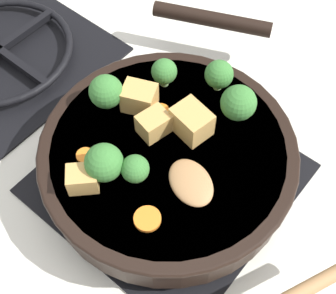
# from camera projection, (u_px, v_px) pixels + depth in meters

# --- Properties ---
(ground_plane) EXTENTS (2.40, 2.40, 0.00)m
(ground_plane) POSITION_uv_depth(u_px,v_px,m) (168.00, 179.00, 0.66)
(ground_plane) COLOR silver
(front_burner_grate) EXTENTS (0.31, 0.31, 0.03)m
(front_burner_grate) POSITION_uv_depth(u_px,v_px,m) (168.00, 175.00, 0.65)
(front_burner_grate) COLOR black
(front_burner_grate) RESTS_ON ground_plane
(rear_burner_grate) EXTENTS (0.31, 0.31, 0.03)m
(rear_burner_grate) POSITION_uv_depth(u_px,v_px,m) (1.00, 53.00, 0.77)
(rear_burner_grate) COLOR black
(rear_burner_grate) RESTS_ON ground_plane
(skillet_pan) EXTENTS (0.45, 0.36, 0.06)m
(skillet_pan) POSITION_uv_depth(u_px,v_px,m) (169.00, 156.00, 0.61)
(skillet_pan) COLOR black
(skillet_pan) RESTS_ON front_burner_grate
(wooden_spoon) EXTENTS (0.25, 0.25, 0.02)m
(wooden_spoon) POSITION_uv_depth(u_px,v_px,m) (233.00, 253.00, 0.50)
(wooden_spoon) COLOR #A87A4C
(wooden_spoon) RESTS_ON skillet_pan
(tofu_cube_center_large) EXTENTS (0.05, 0.05, 0.03)m
(tofu_cube_center_large) POSITION_uv_depth(u_px,v_px,m) (139.00, 98.00, 0.61)
(tofu_cube_center_large) COLOR tan
(tofu_cube_center_large) RESTS_ON skillet_pan
(tofu_cube_near_handle) EXTENTS (0.05, 0.05, 0.03)m
(tofu_cube_near_handle) POSITION_uv_depth(u_px,v_px,m) (83.00, 179.00, 0.55)
(tofu_cube_near_handle) COLOR tan
(tofu_cube_near_handle) RESTS_ON skillet_pan
(tofu_cube_east_chunk) EXTENTS (0.05, 0.05, 0.04)m
(tofu_cube_east_chunk) POSITION_uv_depth(u_px,v_px,m) (192.00, 122.00, 0.59)
(tofu_cube_east_chunk) COLOR tan
(tofu_cube_east_chunk) RESTS_ON skillet_pan
(tofu_cube_west_chunk) EXTENTS (0.04, 0.04, 0.03)m
(tofu_cube_west_chunk) POSITION_uv_depth(u_px,v_px,m) (154.00, 124.00, 0.59)
(tofu_cube_west_chunk) COLOR tan
(tofu_cube_west_chunk) RESTS_ON skillet_pan
(broccoli_floret_near_spoon) EXTENTS (0.04, 0.04, 0.05)m
(broccoli_floret_near_spoon) POSITION_uv_depth(u_px,v_px,m) (219.00, 75.00, 0.62)
(broccoli_floret_near_spoon) COLOR #709956
(broccoli_floret_near_spoon) RESTS_ON skillet_pan
(broccoli_floret_center_top) EXTENTS (0.05, 0.05, 0.05)m
(broccoli_floret_center_top) POSITION_uv_depth(u_px,v_px,m) (238.00, 103.00, 0.59)
(broccoli_floret_center_top) COLOR #709956
(broccoli_floret_center_top) RESTS_ON skillet_pan
(broccoli_floret_east_rim) EXTENTS (0.03, 0.03, 0.04)m
(broccoli_floret_east_rim) POSITION_uv_depth(u_px,v_px,m) (137.00, 171.00, 0.54)
(broccoli_floret_east_rim) COLOR #709956
(broccoli_floret_east_rim) RESTS_ON skillet_pan
(broccoli_floret_west_rim) EXTENTS (0.04, 0.04, 0.05)m
(broccoli_floret_west_rim) POSITION_uv_depth(u_px,v_px,m) (108.00, 90.00, 0.60)
(broccoli_floret_west_rim) COLOR #709956
(broccoli_floret_west_rim) RESTS_ON skillet_pan
(broccoli_floret_north_edge) EXTENTS (0.03, 0.03, 0.04)m
(broccoli_floret_north_edge) POSITION_uv_depth(u_px,v_px,m) (164.00, 72.00, 0.62)
(broccoli_floret_north_edge) COLOR #709956
(broccoli_floret_north_edge) RESTS_ON skillet_pan
(broccoli_floret_south_cluster) EXTENTS (0.05, 0.05, 0.05)m
(broccoli_floret_south_cluster) POSITION_uv_depth(u_px,v_px,m) (104.00, 163.00, 0.54)
(broccoli_floret_south_cluster) COLOR #709956
(broccoli_floret_south_cluster) RESTS_ON skillet_pan
(carrot_slice_orange_thin) EXTENTS (0.02, 0.02, 0.01)m
(carrot_slice_orange_thin) POSITION_uv_depth(u_px,v_px,m) (190.00, 111.00, 0.62)
(carrot_slice_orange_thin) COLOR orange
(carrot_slice_orange_thin) RESTS_ON skillet_pan
(carrot_slice_near_center) EXTENTS (0.02, 0.02, 0.01)m
(carrot_slice_near_center) POSITION_uv_depth(u_px,v_px,m) (85.00, 156.00, 0.58)
(carrot_slice_near_center) COLOR orange
(carrot_slice_near_center) RESTS_ON skillet_pan
(carrot_slice_edge_slice) EXTENTS (0.03, 0.03, 0.01)m
(carrot_slice_edge_slice) POSITION_uv_depth(u_px,v_px,m) (147.00, 219.00, 0.53)
(carrot_slice_edge_slice) COLOR orange
(carrot_slice_edge_slice) RESTS_ON skillet_pan
(carrot_slice_under_broccoli) EXTENTS (0.02, 0.02, 0.01)m
(carrot_slice_under_broccoli) POSITION_uv_depth(u_px,v_px,m) (161.00, 111.00, 0.62)
(carrot_slice_under_broccoli) COLOR orange
(carrot_slice_under_broccoli) RESTS_ON skillet_pan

